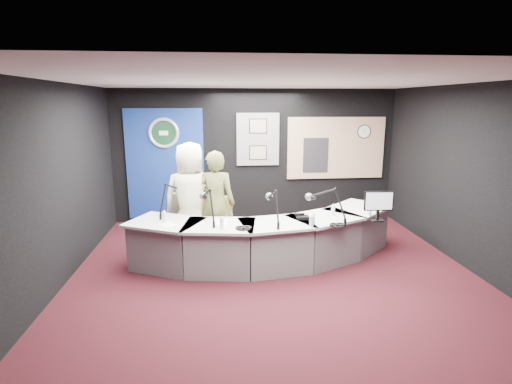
{
  "coord_description": "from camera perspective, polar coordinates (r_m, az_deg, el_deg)",
  "views": [
    {
      "loc": [
        -0.8,
        -5.46,
        2.52
      ],
      "look_at": [
        -0.2,
        0.8,
        1.1
      ],
      "focal_mm": 28.0,
      "sensor_mm": 36.0,
      "label": 1
    }
  ],
  "objects": [
    {
      "name": "ground",
      "position": [
        6.06,
        2.66,
        -11.84
      ],
      "size": [
        6.0,
        6.0,
        0.0
      ],
      "primitive_type": "plane",
      "color": "black",
      "rests_on": "ground"
    },
    {
      "name": "ceiling",
      "position": [
        5.52,
        2.97,
        15.62
      ],
      "size": [
        6.0,
        6.0,
        0.02
      ],
      "primitive_type": "cube",
      "color": "silver",
      "rests_on": "ground"
    },
    {
      "name": "wall_back",
      "position": [
        8.57,
        -0.08,
        5.21
      ],
      "size": [
        6.0,
        0.02,
        2.8
      ],
      "primitive_type": "cube",
      "color": "black",
      "rests_on": "ground"
    },
    {
      "name": "wall_front",
      "position": [
        2.82,
        11.77,
        -10.94
      ],
      "size": [
        6.0,
        0.02,
        2.8
      ],
      "primitive_type": "cube",
      "color": "black",
      "rests_on": "ground"
    },
    {
      "name": "wall_left",
      "position": [
        5.99,
        -26.91,
        0.56
      ],
      "size": [
        0.02,
        6.0,
        2.8
      ],
      "primitive_type": "cube",
      "color": "black",
      "rests_on": "ground"
    },
    {
      "name": "wall_right",
      "position": [
        6.75,
        28.93,
        1.57
      ],
      "size": [
        0.02,
        6.0,
        2.8
      ],
      "primitive_type": "cube",
      "color": "black",
      "rests_on": "ground"
    },
    {
      "name": "broadcast_desk",
      "position": [
        6.42,
        1.56,
        -6.79
      ],
      "size": [
        4.5,
        1.9,
        0.75
      ],
      "primitive_type": null,
      "color": "#B1B3B6",
      "rests_on": "ground"
    },
    {
      "name": "backdrop_panel",
      "position": [
        8.59,
        -12.81,
        3.91
      ],
      "size": [
        1.6,
        0.05,
        2.3
      ],
      "primitive_type": "cube",
      "color": "navy",
      "rests_on": "wall_back"
    },
    {
      "name": "agency_seal",
      "position": [
        8.48,
        -13.06,
        8.21
      ],
      "size": [
        0.63,
        0.07,
        0.63
      ],
      "primitive_type": "torus",
      "rotation": [
        1.57,
        0.0,
        0.0
      ],
      "color": "silver",
      "rests_on": "backdrop_panel"
    },
    {
      "name": "seal_center",
      "position": [
        8.49,
        -13.05,
        8.21
      ],
      "size": [
        0.48,
        0.01,
        0.48
      ],
      "primitive_type": "cylinder",
      "rotation": [
        1.57,
        0.0,
        0.0
      ],
      "color": "#0D311B",
      "rests_on": "backdrop_panel"
    },
    {
      "name": "pinboard",
      "position": [
        8.51,
        0.28,
        7.53
      ],
      "size": [
        0.9,
        0.04,
        1.1
      ],
      "primitive_type": "cube",
      "color": "slate",
      "rests_on": "wall_back"
    },
    {
      "name": "framed_photo_upper",
      "position": [
        8.45,
        0.3,
        9.4
      ],
      "size": [
        0.34,
        0.02,
        0.27
      ],
      "primitive_type": "cube",
      "color": "#81705E",
      "rests_on": "pinboard"
    },
    {
      "name": "framed_photo_lower",
      "position": [
        8.51,
        0.29,
        5.63
      ],
      "size": [
        0.34,
        0.02,
        0.27
      ],
      "primitive_type": "cube",
      "color": "#81705E",
      "rests_on": "pinboard"
    },
    {
      "name": "booth_window_frame",
      "position": [
        8.86,
        11.35,
        6.19
      ],
      "size": [
        2.12,
        0.06,
        1.32
      ],
      "primitive_type": "cube",
      "color": "tan",
      "rests_on": "wall_back"
    },
    {
      "name": "booth_glow",
      "position": [
        8.85,
        11.36,
        6.18
      ],
      "size": [
        2.0,
        0.02,
        1.2
      ],
      "primitive_type": "cube",
      "color": "beige",
      "rests_on": "booth_window_frame"
    },
    {
      "name": "equipment_rack",
      "position": [
        8.73,
        8.52,
        5.21
      ],
      "size": [
        0.55,
        0.02,
        0.75
      ],
      "primitive_type": "cube",
      "color": "black",
      "rests_on": "booth_window_frame"
    },
    {
      "name": "wall_clock",
      "position": [
        8.99,
        15.2,
        8.33
      ],
      "size": [
        0.28,
        0.01,
        0.28
      ],
      "primitive_type": "cylinder",
      "rotation": [
        1.57,
        0.0,
        0.0
      ],
      "color": "white",
      "rests_on": "booth_window_frame"
    },
    {
      "name": "armchair_left",
      "position": [
        6.87,
        -9.17,
        -4.44
      ],
      "size": [
        0.76,
        0.76,
        1.02
      ],
      "primitive_type": null,
      "rotation": [
        0.0,
        0.0,
        -0.43
      ],
      "color": "tan",
      "rests_on": "ground"
    },
    {
      "name": "armchair_right",
      "position": [
        6.74,
        -5.7,
        -5.11
      ],
      "size": [
        0.6,
        0.6,
        0.92
      ],
      "primitive_type": null,
      "rotation": [
        0.0,
        0.0,
        -0.18
      ],
      "color": "tan",
      "rests_on": "ground"
    },
    {
      "name": "draped_jacket",
      "position": [
        7.07,
        -10.1,
        -3.06
      ],
      "size": [
        0.5,
        0.3,
        0.7
      ],
      "primitive_type": "cube",
      "rotation": [
        0.0,
        0.0,
        -0.43
      ],
      "color": "#666356",
      "rests_on": "armchair_left"
    },
    {
      "name": "person_man",
      "position": [
        6.76,
        -9.3,
        -0.92
      ],
      "size": [
        1.01,
        0.75,
        1.89
      ],
      "primitive_type": "imported",
      "rotation": [
        0.0,
        0.0,
        2.97
      ],
      "color": "#FFF3CB",
      "rests_on": "ground"
    },
    {
      "name": "person_woman",
      "position": [
        6.63,
        -5.78,
        -1.66
      ],
      "size": [
        0.69,
        0.49,
        1.76
      ],
      "primitive_type": "imported",
      "rotation": [
        0.0,
        0.0,
        3.02
      ],
      "color": "brown",
      "rests_on": "ground"
    },
    {
      "name": "computer_monitor",
      "position": [
        6.27,
        17.09,
        -1.21
      ],
      "size": [
        0.4,
        0.05,
        0.27
      ],
      "primitive_type": "cube",
      "rotation": [
        0.0,
        0.0,
        -0.06
      ],
      "color": "black",
      "rests_on": "broadcast_desk"
    },
    {
      "name": "desk_phone",
      "position": [
        6.23,
        6.65,
        -3.61
      ],
      "size": [
        0.2,
        0.16,
        0.05
      ],
      "primitive_type": "cube",
      "rotation": [
        0.0,
        0.0,
        -0.02
      ],
      "color": "black",
      "rests_on": "broadcast_desk"
    },
    {
      "name": "headphones_near",
      "position": [
        5.98,
        11.56,
        -4.58
      ],
      "size": [
        0.23,
        0.23,
        0.04
      ],
      "primitive_type": "torus",
      "color": "black",
      "rests_on": "broadcast_desk"
    },
    {
      "name": "headphones_far",
      "position": [
        5.72,
        -1.82,
        -5.12
      ],
      "size": [
        0.24,
        0.24,
        0.04
      ],
      "primitive_type": "torus",
      "color": "black",
      "rests_on": "broadcast_desk"
    },
    {
      "name": "paper_stack",
      "position": [
        6.06,
        -12.51,
        -4.55
      ],
      "size": [
        0.31,
        0.34,
        0.0
      ],
      "primitive_type": "cube",
      "rotation": [
        0.0,
        0.0,
        0.57
      ],
      "color": "white",
      "rests_on": "broadcast_desk"
    },
    {
      "name": "notepad",
      "position": [
        6.06,
        -5.2,
        -4.29
      ],
      "size": [
        0.28,
        0.36,
        0.0
      ],
      "primitive_type": "cube",
      "rotation": [
        0.0,
        0.0,
        -0.17
      ],
      "color": "white",
      "rests_on": "broadcast_desk"
    },
    {
      "name": "boom_mic_a",
      "position": [
        6.51,
        -12.05,
        -0.61
      ],
      "size": [
        0.4,
        0.67,
        0.6
      ],
      "primitive_type": null,
      "color": "black",
      "rests_on": "broadcast_desk"
    },
    {
      "name": "boom_mic_b",
      "position": [
        6.01,
        -6.86,
        -1.52
      ],
      "size": [
        0.28,
        0.72,
        0.6
      ],
      "primitive_type": null,
      "color": "black",
      "rests_on": "broadcast_desk"
    },
    {
      "name": "boom_mic_c",
      "position": [
        5.91,
        2.53,
        -1.68
      ],
      "size": [
        0.17,
        0.74,
        0.6
      ],
      "primitive_type": null,
      "color": "black",
      "rests_on": "broadcast_desk"
    },
    {
      "name": "boom_mic_d",
      "position": [
        6.09,
        10.07,
        -1.44
      ],
      "size": [
        0.58,
        0.54,
        0.6
      ],
      "primitive_type": null,
      "color": "black",
      "rests_on": "broadcast_desk"
    },
    {
      "name": "water_bottles",
      "position": [
        6.01,
        2.25,
        -3.51
      ],
      "size": [
        3.27,
        0.64,
        0.18
      ],
      "primitive_type": null,
      "color": "silver",
      "rests_on": "broadcast_desk"
    }
  ]
}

